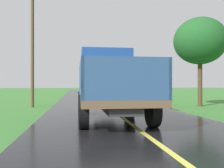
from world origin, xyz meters
TOP-DOWN VIEW (x-y plane):
  - banana_truck_near at (-0.51, 9.44)m, footprint 2.38×5.82m
  - utility_pole_roadside at (-4.44, 15.31)m, footprint 2.59×0.20m
  - roadside_tree_mid_right at (6.01, 14.54)m, footprint 3.32×3.32m

SIDE VIEW (x-z plane):
  - banana_truck_near at x=-0.51m, z-range 0.08..2.88m
  - utility_pole_roadside at x=-4.44m, z-range 0.37..7.49m
  - roadside_tree_mid_right at x=6.01m, z-range 1.31..6.96m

